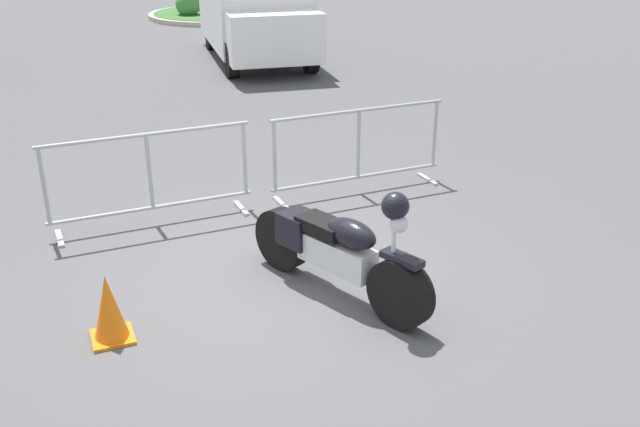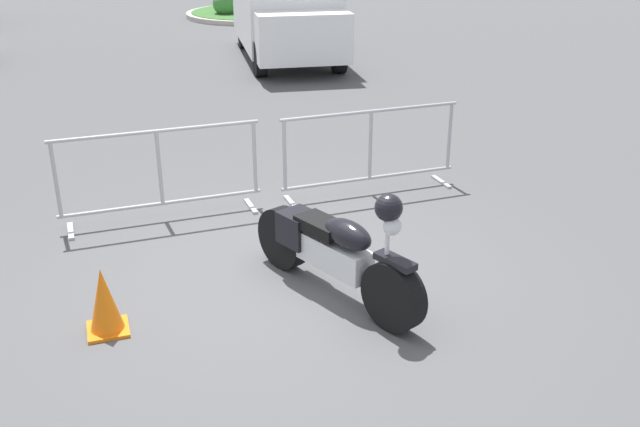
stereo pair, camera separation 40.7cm
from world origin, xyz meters
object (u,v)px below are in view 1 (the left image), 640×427
at_px(crowd_barrier_near, 150,178).
at_px(delivery_van, 254,4).
at_px(traffic_cone, 109,309).
at_px(motorcycle, 337,250).
at_px(crowd_barrier_far, 358,150).

distance_m(crowd_barrier_near, delivery_van, 9.45).
bearing_deg(delivery_van, traffic_cone, -16.36).
xyz_separation_m(motorcycle, crowd_barrier_far, (1.27, 2.23, 0.10)).
height_order(motorcycle, delivery_van, delivery_van).
bearing_deg(motorcycle, delivery_van, 144.11).
relative_size(motorcycle, delivery_van, 0.39).
xyz_separation_m(crowd_barrier_near, delivery_van, (3.95, 8.56, 0.69)).
height_order(motorcycle, crowd_barrier_near, motorcycle).
bearing_deg(traffic_cone, crowd_barrier_near, 71.06).
relative_size(delivery_van, traffic_cone, 8.82).
bearing_deg(traffic_cone, delivery_van, 66.39).
relative_size(crowd_barrier_near, delivery_van, 0.44).
height_order(motorcycle, traffic_cone, motorcycle).
bearing_deg(delivery_van, crowd_barrier_near, -17.51).
xyz_separation_m(crowd_barrier_far, traffic_cone, (-3.29, -2.20, -0.27)).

